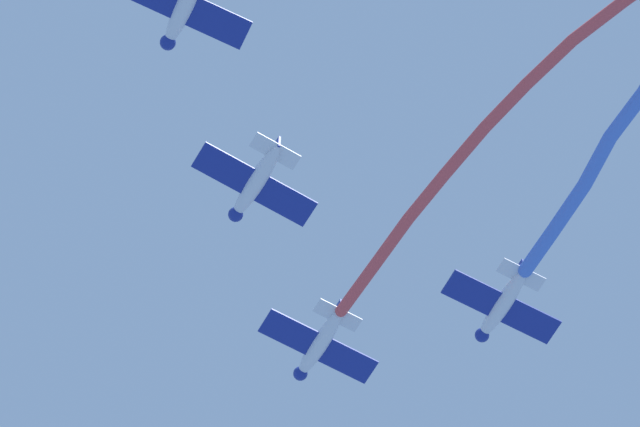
% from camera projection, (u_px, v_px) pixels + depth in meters
% --- Properties ---
extents(airplane_lead, '(6.96, 5.21, 1.73)m').
position_uv_depth(airplane_lead, '(319.00, 345.00, 83.14)').
color(airplane_lead, silver).
extents(smoke_trail_lead, '(6.31, 31.53, 1.82)m').
position_uv_depth(smoke_trail_lead, '(533.00, 98.00, 77.47)').
color(smoke_trail_lead, '#DB4C4C').
extents(airplane_left_wing, '(6.93, 5.18, 1.73)m').
position_uv_depth(airplane_left_wing, '(255.00, 183.00, 79.09)').
color(airplane_left_wing, silver).
extents(airplane_right_wing, '(6.98, 5.24, 1.73)m').
position_uv_depth(airplane_right_wing, '(502.00, 305.00, 82.45)').
color(airplane_right_wing, silver).
extents(smoke_trail_right_wing, '(2.96, 18.01, 1.54)m').
position_uv_depth(smoke_trail_right_wing, '(611.00, 140.00, 78.50)').
color(smoke_trail_right_wing, '#4C75DB').
extents(airplane_slot, '(7.01, 5.28, 1.73)m').
position_uv_depth(airplane_slot, '(185.00, 6.00, 74.77)').
color(airplane_slot, silver).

